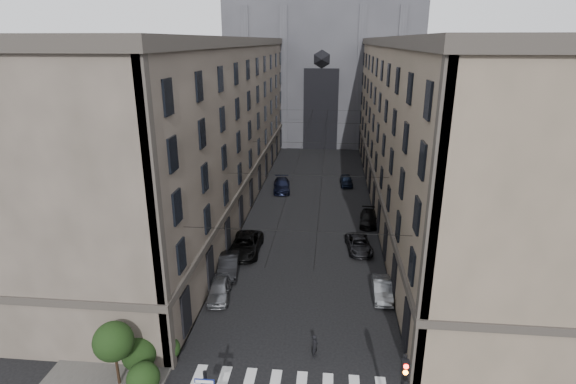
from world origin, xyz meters
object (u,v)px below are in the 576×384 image
(car_left_near, at_px, (219,289))
(car_right_far, at_px, (346,180))
(pedestrian, at_px, (315,346))
(car_right_midfar, at_px, (368,218))
(car_left_midfar, at_px, (246,245))
(car_left_midnear, at_px, (229,265))
(car_right_near, at_px, (382,289))
(gothic_tower, at_px, (324,44))
(car_right_midnear, at_px, (359,244))
(car_left_far, at_px, (282,185))

(car_left_near, distance_m, car_right_far, 30.71)
(pedestrian, bearing_deg, car_right_midfar, 2.37)
(car_left_midfar, bearing_deg, car_left_near, -94.96)
(car_left_near, distance_m, car_left_midnear, 3.74)
(car_right_near, distance_m, pedestrian, 8.76)
(car_right_far, bearing_deg, car_right_near, -88.51)
(gothic_tower, relative_size, car_right_midnear, 12.68)
(car_left_midfar, xyz_separation_m, car_right_midfar, (11.68, 8.02, -0.15))
(car_right_far, bearing_deg, car_right_midnear, -90.77)
(car_right_midnear, bearing_deg, pedestrian, -109.04)
(car_right_near, bearing_deg, car_left_near, -173.74)
(car_left_midnear, relative_size, car_right_midfar, 1.03)
(car_left_midfar, height_order, car_right_far, car_left_midfar)
(car_left_midnear, xyz_separation_m, car_left_far, (2.00, 22.01, -0.00))
(car_right_far, bearing_deg, car_left_midfar, -117.07)
(car_left_far, distance_m, car_right_far, 8.98)
(car_left_midfar, relative_size, car_right_near, 1.46)
(car_left_far, bearing_deg, pedestrian, -86.34)
(car_left_midnear, distance_m, pedestrian, 12.41)
(car_left_midnear, height_order, car_right_midnear, car_left_midnear)
(car_right_far, distance_m, pedestrian, 35.12)
(gothic_tower, bearing_deg, car_right_midfar, -82.20)
(gothic_tower, relative_size, car_left_midfar, 10.21)
(gothic_tower, height_order, pedestrian, gothic_tower)
(car_right_midfar, bearing_deg, car_right_far, 103.34)
(car_left_far, bearing_deg, car_left_midnear, -101.52)
(car_left_midfar, bearing_deg, car_right_near, -28.96)
(gothic_tower, distance_m, car_right_near, 62.36)
(car_right_midfar, bearing_deg, car_left_far, 140.60)
(gothic_tower, height_order, car_right_midnear, gothic_tower)
(car_left_far, relative_size, car_right_midnear, 1.13)
(pedestrian, bearing_deg, car_right_far, 10.26)
(gothic_tower, height_order, car_right_near, gothic_tower)
(car_right_midnear, relative_size, car_right_far, 1.16)
(car_left_near, distance_m, car_right_near, 12.35)
(car_left_far, relative_size, car_right_near, 1.32)
(car_left_midnear, distance_m, car_left_far, 22.10)
(car_right_midfar, distance_m, car_right_far, 13.45)
(gothic_tower, bearing_deg, car_left_midfar, -95.87)
(car_left_midnear, xyz_separation_m, pedestrian, (7.60, -9.81, 0.03))
(car_right_near, bearing_deg, car_right_midfar, 90.38)
(car_left_far, relative_size, car_right_midfar, 1.17)
(car_right_near, height_order, car_right_midnear, car_right_near)
(car_left_near, distance_m, pedestrian, 9.64)
(car_left_near, bearing_deg, car_left_midfar, 77.95)
(car_left_near, height_order, car_right_midnear, car_left_near)
(gothic_tower, height_order, car_right_midfar, gothic_tower)
(car_right_near, bearing_deg, car_left_far, 113.39)
(pedestrian, bearing_deg, car_right_near, -18.37)
(car_left_near, distance_m, car_left_midfar, 7.64)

